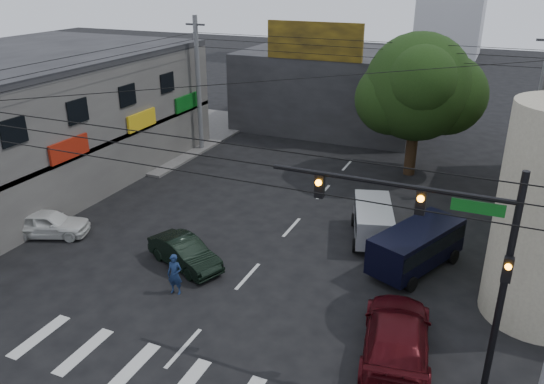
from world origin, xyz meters
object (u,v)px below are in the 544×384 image
Objects in this scene: white_compact at (48,223)px; navy_van at (416,249)px; traffic_gantry at (446,241)px; utility_pole_far_left at (198,85)px; silver_minivan at (373,223)px; utility_pole_far_right at (536,117)px; dark_sedan at (185,253)px; street_tree at (418,87)px; maroon_sedan at (396,337)px; traffic_officer at (175,274)px.

navy_van reaches higher than white_compact.
white_compact is at bearing 172.22° from traffic_gantry.
silver_minivan is at bearing -30.69° from utility_pole_far_left.
utility_pole_far_left is at bearing -22.30° from white_compact.
utility_pole_far_left is 21.00m from utility_pole_far_right.
silver_minivan is (6.84, 5.70, 0.22)m from dark_sedan.
utility_pole_far_left is at bearing 180.00° from utility_pole_far_right.
navy_van is (16.80, -10.52, -3.65)m from utility_pole_far_left.
traffic_gantry is at bearing -143.09° from navy_van.
traffic_gantry reaches higher than white_compact.
traffic_gantry is at bearing -171.99° from silver_minivan.
dark_sedan is (-6.89, -15.28, -4.84)m from street_tree.
utility_pole_far_left reaches higher than maroon_sedan.
street_tree is 2.03× the size of silver_minivan.
street_tree is at bearing 62.80° from traffic_officer.
traffic_officer is at bearing -62.62° from utility_pole_far_left.
dark_sedan is at bearing -133.14° from utility_pole_far_right.
utility_pole_far_right is at bearing 44.47° from traffic_officer.
maroon_sedan is (-1.15, 0.51, -4.05)m from traffic_gantry.
silver_minivan is at bearing -90.15° from white_compact.
utility_pole_far_left is at bearing 109.63° from traffic_officer.
utility_pole_far_right reaches higher than silver_minivan.
dark_sedan is 7.56m from white_compact.
utility_pole_far_right is at bearing 81.06° from traffic_gantry.
utility_pole_far_right reaches higher than dark_sedan.
street_tree reaches higher than dark_sedan.
utility_pole_far_left is at bearing 137.14° from traffic_gantry.
white_compact is (0.06, -14.51, -3.94)m from utility_pole_far_left.
silver_minivan is (14.40, 5.93, 0.20)m from white_compact.
maroon_sedan is at bearing -177.66° from silver_minivan.
street_tree is 17.45m from dark_sedan.
traffic_officer is (-6.09, -17.24, -4.62)m from street_tree.
utility_pole_far_right is at bearing -77.81° from white_compact.
navy_van is (2.34, -1.94, 0.10)m from silver_minivan.
utility_pole_far_right is 5.40× the size of traffic_officer.
maroon_sedan is (9.57, -2.21, 0.14)m from dark_sedan.
dark_sedan is at bearing -114.25° from street_tree.
white_compact is at bearing 160.55° from traffic_officer.
street_tree is 2.14× the size of dark_sedan.
utility_pole_far_left is at bearing 81.60° from navy_van.
dark_sedan is 0.80× the size of navy_van.
maroon_sedan is at bearing -152.69° from navy_van.
dark_sedan is (-10.71, 2.72, -4.20)m from traffic_gantry.
traffic_officer is (-8.39, -5.72, -0.10)m from navy_van.
silver_minivan is (-3.87, 8.42, -3.97)m from traffic_gantry.
navy_van reaches higher than silver_minivan.
utility_pole_far_right is at bearing 1.90° from navy_van.
maroon_sedan is 1.31× the size of silver_minivan.
white_compact is 17.24m from maroon_sedan.
utility_pole_far_right is at bearing -21.19° from dark_sedan.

